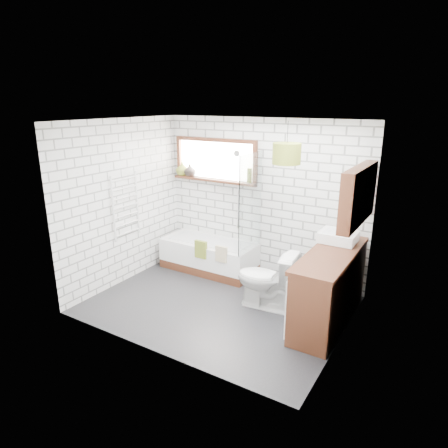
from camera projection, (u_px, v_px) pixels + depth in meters
The scene contains 22 objects.
floor at pixel (218, 305), 5.60m from camera, with size 3.40×2.60×0.01m, color black.
ceiling at pixel (217, 120), 4.85m from camera, with size 3.40×2.60×0.01m, color white.
wall_back at pixel (262, 199), 6.29m from camera, with size 3.40×0.01×2.50m, color white.
wall_front at pixel (151, 250), 4.16m from camera, with size 3.40×0.01×2.50m, color white.
wall_left at pixel (123, 203), 6.07m from camera, with size 0.01×2.60×2.50m, color white.
wall_right at pixel (349, 242), 4.38m from camera, with size 0.01×2.60×2.50m, color white.
window at pixel (215, 160), 6.51m from camera, with size 1.52×0.16×0.68m, color #3B1C10.
towel_radiator at pixel (126, 206), 6.06m from camera, with size 0.06×0.52×1.00m, color white.
mirror_cabinet at pixel (358, 195), 4.79m from camera, with size 0.16×1.20×0.70m, color #3B1C10.
shower_riser at pixel (238, 191), 6.42m from camera, with size 0.02×0.02×1.30m, color silver.
bathtub at pixel (209, 255), 6.68m from camera, with size 1.57×0.69×0.51m, color white.
shower_screen at pixel (251, 203), 6.01m from camera, with size 0.02×0.72×1.50m, color white.
towel_green at pixel (201, 249), 6.29m from camera, with size 0.21×0.06×0.28m, color olive.
towel_beige at pixel (221, 254), 6.10m from camera, with size 0.19×0.05×0.25m, color tan.
vanity at pixel (329, 287), 5.05m from camera, with size 0.53×1.66×0.95m, color #3B1C10.
basin at pixel (338, 237), 5.27m from camera, with size 0.47×0.41×0.14m, color white.
tap at pixel (351, 235), 5.17m from camera, with size 0.03×0.03×0.15m, color silver.
toilet at pixel (266, 279), 5.42m from camera, with size 0.81×0.46×0.82m, color white.
vase_olive at pixel (182, 170), 6.87m from camera, with size 0.22×0.22×0.23m, color olive.
vase_dark at pixel (190, 171), 6.79m from camera, with size 0.20×0.20×0.21m, color black.
bottle at pixel (249, 177), 6.22m from camera, with size 0.07×0.07×0.23m, color olive.
pendant at pixel (287, 154), 5.00m from camera, with size 0.36×0.36×0.26m, color olive.
Camera 1 is at (2.67, -4.23, 2.74)m, focal length 32.00 mm.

